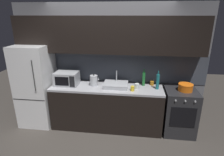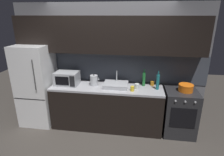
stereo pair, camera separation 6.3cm
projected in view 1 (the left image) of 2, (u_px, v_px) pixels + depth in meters
name	position (u px, v px, depth m)	size (l,w,h in m)	color
ground_plane	(99.00, 156.00, 3.14)	(10.00, 10.00, 0.00)	#3D3833
back_wall	(108.00, 52.00, 3.76)	(3.97, 0.44, 2.50)	slate
counter_run	(107.00, 107.00, 3.84)	(2.23, 0.60, 0.90)	black
refrigerator	(36.00, 86.00, 3.89)	(0.68, 0.69, 1.70)	white
oven_range	(179.00, 111.00, 3.66)	(0.60, 0.62, 0.90)	#232326
microwave	(67.00, 78.00, 3.76)	(0.46, 0.35, 0.27)	#A8AAAF
sink_basin	(116.00, 85.00, 3.68)	(0.48, 0.38, 0.30)	#ADAFB5
kettle	(94.00, 81.00, 3.73)	(0.19, 0.15, 0.24)	#B7BABF
wine_bottle_green	(144.00, 79.00, 3.72)	(0.06, 0.06, 0.35)	#1E6B2D
wine_bottle_teal	(158.00, 82.00, 3.54)	(0.06, 0.06, 0.36)	#19666B
mug_yellow	(132.00, 88.00, 3.49)	(0.07, 0.07, 0.09)	gold
mug_clear	(137.00, 86.00, 3.59)	(0.09, 0.09, 0.10)	silver
mug_amber	(152.00, 83.00, 3.77)	(0.08, 0.08, 0.09)	#B27019
cooking_pot	(185.00, 87.00, 3.49)	(0.27, 0.27, 0.13)	orange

